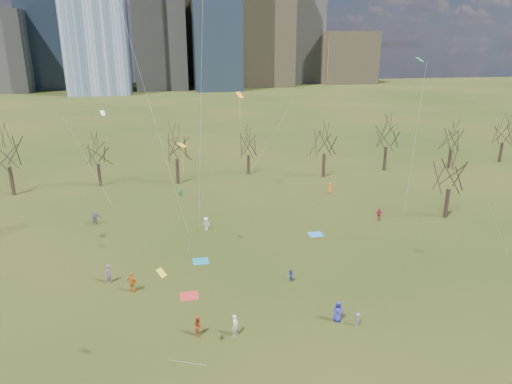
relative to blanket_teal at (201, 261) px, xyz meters
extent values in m
plane|color=black|center=(5.85, -11.71, -0.01)|extent=(500.00, 500.00, 0.00)
cube|color=#726347|center=(50.85, 203.29, 35.98)|extent=(28.00, 28.00, 72.00)
cube|color=#384C66|center=(-54.15, 208.29, 32.48)|extent=(25.00, 25.00, 65.00)
cube|color=slate|center=(75.85, 218.29, 28.98)|extent=(22.00, 22.00, 58.00)
cube|color=#726347|center=(10.85, 228.29, 23.98)|extent=(30.00, 30.00, 48.00)
cube|color=#726347|center=(100.85, 213.29, 13.98)|extent=(30.00, 28.00, 28.00)
cylinder|color=black|center=(-25.15, 27.29, 2.12)|extent=(0.55, 0.55, 4.28)
cylinder|color=black|center=(-13.15, 29.29, 1.79)|extent=(0.52, 0.52, 3.60)
cylinder|color=black|center=(-1.15, 28.29, 2.01)|extent=(0.54, 0.54, 4.05)
cylinder|color=black|center=(10.85, 31.29, 1.67)|extent=(0.51, 0.51, 3.38)
cylinder|color=black|center=(22.85, 27.29, 1.97)|extent=(0.54, 0.54, 3.96)
cylinder|color=black|center=(34.85, 29.29, 2.05)|extent=(0.54, 0.54, 4.14)
cylinder|color=black|center=(46.85, 28.29, 1.74)|extent=(0.52, 0.52, 3.51)
cylinder|color=black|center=(58.85, 30.29, 1.85)|extent=(0.53, 0.53, 3.74)
cylinder|color=black|center=(31.85, 6.29, 1.90)|extent=(0.53, 0.53, 3.83)
cube|color=teal|center=(0.00, 0.00, 0.00)|extent=(1.60, 1.50, 0.03)
cube|color=#2974C0|center=(13.78, 4.28, 0.00)|extent=(1.60, 1.50, 0.03)
cube|color=red|center=(-1.58, -6.60, 0.00)|extent=(1.60, 1.50, 0.03)
imported|color=#282AB0|center=(9.84, -12.82, 0.86)|extent=(0.91, 0.63, 1.76)
imported|color=silver|center=(1.53, -13.01, 0.86)|extent=(0.70, 0.76, 1.74)
imported|color=#A43717|center=(-1.20, -12.42, 0.77)|extent=(0.69, 0.84, 1.57)
imported|color=slate|center=(11.16, -13.71, 0.56)|extent=(0.50, 0.78, 1.15)
imported|color=orange|center=(-6.47, -4.83, 0.91)|extent=(1.17, 0.94, 1.86)
imported|color=#794891|center=(-8.75, -2.70, 0.89)|extent=(0.53, 0.72, 1.82)
imported|color=#2541A2|center=(7.88, -5.86, 0.58)|extent=(0.52, 0.63, 1.19)
imported|color=silver|center=(1.36, 8.20, 0.79)|extent=(1.20, 1.04, 1.61)
imported|color=#AA183E|center=(22.95, 6.90, 0.81)|extent=(1.03, 0.63, 1.64)
imported|color=slate|center=(-11.80, 12.59, 0.87)|extent=(1.56, 1.51, 1.78)
imported|color=orange|center=(20.78, 18.67, 0.76)|extent=(0.49, 0.76, 1.54)
imported|color=#1B794B|center=(-1.06, 21.45, 0.80)|extent=(0.63, 0.71, 1.62)
plane|color=#FFAD15|center=(-1.29, -0.29, 12.22)|extent=(1.09, 1.09, 0.29)
cylinder|color=silver|center=(-0.42, -4.73, 6.80)|extent=(1.77, 8.91, 10.84)
cylinder|color=#FFAD15|center=(-1.29, -0.29, 10.63)|extent=(0.04, 0.04, 2.70)
cylinder|color=silver|center=(26.87, -8.45, 5.21)|extent=(6.25, 3.12, 7.66)
cylinder|color=silver|center=(0.86, 2.45, 16.62)|extent=(1.10, 6.64, 30.47)
plane|color=green|center=(25.48, 5.46, 19.55)|extent=(1.22, 1.21, 0.48)
cylinder|color=silver|center=(24.84, 3.69, 10.47)|extent=(1.30, 3.57, 18.16)
cylinder|color=silver|center=(-3.73, 1.94, 14.32)|extent=(5.58, 4.93, 25.88)
plane|color=#FFA215|center=(7.55, 19.83, 14.59)|extent=(1.43, 1.35, 0.75)
cylinder|color=silver|center=(10.24, 15.91, 7.99)|extent=(5.42, 7.85, 13.22)
cylinder|color=#FFA215|center=(7.55, 19.83, 12.75)|extent=(0.04, 0.04, 3.00)
plane|color=yellow|center=(-3.55, -16.73, 7.79)|extent=(0.79, 0.80, 0.43)
cylinder|color=silver|center=(-2.61, -21.25, 4.59)|extent=(1.89, 9.05, 6.42)
plane|color=white|center=(-9.95, 14.96, 13.31)|extent=(0.85, 0.73, 0.55)
cylinder|color=silver|center=(-11.89, 13.45, 7.35)|extent=(3.91, 3.05, 11.93)
camera|label=1|loc=(-2.84, -42.47, 21.13)|focal=32.00mm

